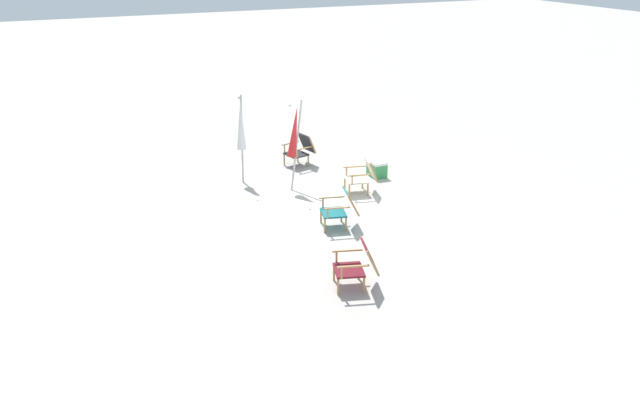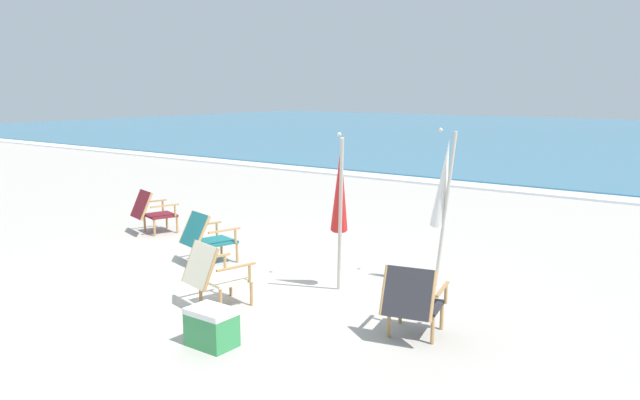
% 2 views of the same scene
% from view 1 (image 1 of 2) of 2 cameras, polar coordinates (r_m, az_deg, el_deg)
% --- Properties ---
extents(ground_plane, '(80.00, 80.00, 0.00)m').
position_cam_1_polar(ground_plane, '(13.70, 1.61, -0.67)').
color(ground_plane, '#B2AAA0').
extents(beach_chair_front_right, '(0.72, 0.82, 0.81)m').
position_cam_1_polar(beach_chair_front_right, '(14.40, 3.95, 2.31)').
color(beach_chair_front_right, beige).
rests_on(beach_chair_front_right, ground).
extents(beach_chair_front_left, '(0.74, 0.86, 0.79)m').
position_cam_1_polar(beach_chair_front_left, '(12.63, 1.97, -0.68)').
color(beach_chair_front_left, '#196066').
rests_on(beach_chair_front_left, ground).
extents(beach_chair_back_left, '(0.76, 0.86, 0.80)m').
position_cam_1_polar(beach_chair_back_left, '(10.49, 3.53, -5.84)').
color(beach_chair_back_left, maroon).
rests_on(beach_chair_back_left, ground).
extents(beach_chair_mid_center, '(0.72, 0.82, 0.81)m').
position_cam_1_polar(beach_chair_mid_center, '(16.19, -1.75, 4.68)').
color(beach_chair_mid_center, '#28282D').
rests_on(beach_chair_mid_center, ground).
extents(umbrella_furled_white, '(0.44, 0.37, 2.11)m').
position_cam_1_polar(umbrella_furled_white, '(14.90, -7.24, 6.74)').
color(umbrella_furled_white, '#B7B2A8').
rests_on(umbrella_furled_white, ground).
extents(umbrella_furled_red, '(0.50, 0.58, 2.06)m').
position_cam_1_polar(umbrella_furled_red, '(14.36, -2.35, 6.16)').
color(umbrella_furled_red, '#B7B2A8').
rests_on(umbrella_furled_red, ground).
extents(cooler_box, '(0.49, 0.35, 0.40)m').
position_cam_1_polar(cooler_box, '(15.51, 5.22, 2.90)').
color(cooler_box, '#338C4C').
rests_on(cooler_box, ground).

